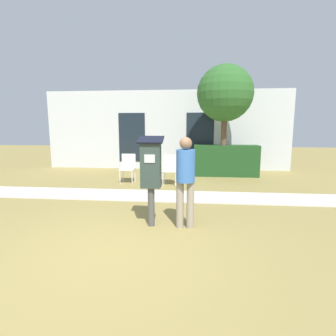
# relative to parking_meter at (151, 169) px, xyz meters

# --- Properties ---
(ground_plane) EXTENTS (40.00, 40.00, 0.00)m
(ground_plane) POSITION_rel_parking_meter_xyz_m (-0.43, -1.08, -1.02)
(ground_plane) COLOR olive
(sidewalk) EXTENTS (12.00, 1.10, 0.02)m
(sidewalk) POSITION_rel_parking_meter_xyz_m (-0.43, 2.00, -1.01)
(sidewalk) COLOR beige
(sidewalk) RESTS_ON ground
(building_facade) EXTENTS (10.00, 0.26, 3.20)m
(building_facade) POSITION_rel_parking_meter_xyz_m (-0.43, 6.42, 0.58)
(building_facade) COLOR silver
(building_facade) RESTS_ON ground
(parking_meter) EXTENTS (0.44, 0.31, 1.59)m
(parking_meter) POSITION_rel_parking_meter_xyz_m (0.00, 0.00, 0.00)
(parking_meter) COLOR #4C4C4C
(parking_meter) RESTS_ON ground
(person_standing) EXTENTS (0.32, 0.32, 1.58)m
(person_standing) POSITION_rel_parking_meter_xyz_m (0.60, -0.03, -0.09)
(person_standing) COLOR gray
(person_standing) RESTS_ON ground
(outdoor_chair_left) EXTENTS (0.44, 0.44, 0.90)m
(outdoor_chair_left) POSITION_rel_parking_meter_xyz_m (-1.33, 3.57, -0.49)
(outdoor_chair_left) COLOR white
(outdoor_chair_left) RESTS_ON ground
(outdoor_chair_middle) EXTENTS (0.44, 0.44, 0.90)m
(outdoor_chair_middle) POSITION_rel_parking_meter_xyz_m (0.02, 3.42, -0.49)
(outdoor_chair_middle) COLOR white
(outdoor_chair_middle) RESTS_ON ground
(hedge_row) EXTENTS (2.27, 0.60, 1.10)m
(hedge_row) POSITION_rel_parking_meter_xyz_m (1.87, 5.01, -0.47)
(hedge_row) COLOR #1E471E
(hedge_row) RESTS_ON ground
(tree) EXTENTS (1.90, 1.90, 3.82)m
(tree) POSITION_rel_parking_meter_xyz_m (1.75, 4.88, 1.83)
(tree) COLOR brown
(tree) RESTS_ON ground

